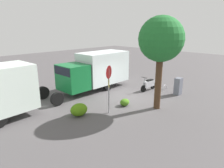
% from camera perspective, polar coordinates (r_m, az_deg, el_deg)
% --- Properties ---
extents(ground_plane, '(60.00, 60.00, 0.00)m').
position_cam_1_polar(ground_plane, '(14.82, 5.09, -3.87)').
color(ground_plane, '#4F4B4C').
extents(box_truck_near, '(7.63, 2.23, 3.00)m').
position_cam_1_polar(box_truck_near, '(16.43, -4.89, 4.05)').
color(box_truck_near, black).
rests_on(box_truck_near, ground).
extents(motorcycle, '(1.81, 0.55, 1.20)m').
position_cam_1_polar(motorcycle, '(16.56, 10.37, -0.05)').
color(motorcycle, black).
rests_on(motorcycle, ground).
extents(stop_sign, '(0.71, 0.33, 2.89)m').
position_cam_1_polar(stop_sign, '(11.61, -0.91, 0.54)').
color(stop_sign, '#9E9EA3').
rests_on(stop_sign, ground).
extents(street_tree, '(2.68, 2.68, 5.66)m').
position_cam_1_polar(street_tree, '(12.30, 13.73, 11.98)').
color(street_tree, '#47301E').
rests_on(street_tree, ground).
extents(utility_cabinet, '(0.56, 0.45, 1.30)m').
position_cam_1_polar(utility_cabinet, '(16.08, 18.25, -0.61)').
color(utility_cabinet, slate).
rests_on(utility_cabinet, ground).
extents(bike_rack_hoop, '(0.85, 0.13, 0.85)m').
position_cam_1_polar(bike_rack_hoop, '(17.16, 14.68, -1.57)').
color(bike_rack_hoop, '#B7B7BC').
rests_on(bike_rack_hoop, ground).
extents(shrub_near_sign, '(0.68, 0.55, 0.46)m').
position_cam_1_polar(shrub_near_sign, '(13.27, 3.62, -5.19)').
color(shrub_near_sign, '#43771C').
rests_on(shrub_near_sign, ground).
extents(shrub_mid_verge, '(1.05, 0.86, 0.71)m').
position_cam_1_polar(shrub_mid_verge, '(11.95, -9.36, -7.17)').
color(shrub_mid_verge, '#4A7F14').
rests_on(shrub_mid_verge, ground).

